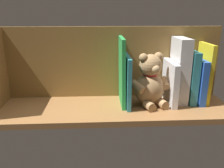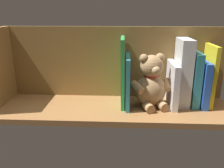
{
  "view_description": "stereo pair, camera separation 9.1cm",
  "coord_description": "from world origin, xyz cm",
  "views": [
    {
      "loc": [
        4.73,
        86.41,
        36.57
      ],
      "look_at": [
        0.0,
        0.0,
        9.1
      ],
      "focal_mm": 37.56,
      "sensor_mm": 36.0,
      "label": 1
    },
    {
      "loc": [
        -4.34,
        86.43,
        36.57
      ],
      "look_at": [
        0.0,
        0.0,
        9.1
      ],
      "focal_mm": 37.56,
      "sensor_mm": 36.0,
      "label": 2
    }
  ],
  "objects": [
    {
      "name": "book_4",
      "position": [
        -6.05,
        -1.98,
        9.92
      ],
      "size": [
        1.49,
        17.56,
        19.84
      ],
      "primitive_type": "cube",
      "color": "teal",
      "rests_on": "ground_plane"
    },
    {
      "name": "book_1",
      "position": [
        -35.36,
        -3.5,
        8.95
      ],
      "size": [
        2.52,
        14.51,
        17.91
      ],
      "primitive_type": "cube",
      "color": "blue",
      "rests_on": "ground_plane"
    },
    {
      "name": "shelf_back_panel",
      "position": [
        0.0,
        -11.91,
        15.06
      ],
      "size": [
        93.28,
        1.5,
        30.11
      ],
      "primitive_type": "cube",
      "color": "olive",
      "rests_on": "ground_plane"
    },
    {
      "name": "teddy_bear",
      "position": [
        -15.14,
        -0.88,
        9.24
      ],
      "size": [
        16.21,
        15.85,
        21.0
      ],
      "rotation": [
        0.0,
        0.0,
        0.31
      ],
      "color": "tan",
      "rests_on": "ground_plane"
    },
    {
      "name": "book_3",
      "position": [
        -23.69,
        -2.57,
        8.58
      ],
      "size": [
        2.26,
        16.38,
        17.17
      ],
      "primitive_type": "cube",
      "color": "silver",
      "rests_on": "ground_plane"
    },
    {
      "name": "book_5",
      "position": [
        -4.08,
        -2.82,
        13.32
      ],
      "size": [
        1.74,
        15.88,
        26.66
      ],
      "primitive_type": "cube",
      "rotation": [
        0.0,
        0.01,
        0.0
      ],
      "color": "green",
      "rests_on": "ground_plane"
    },
    {
      "name": "ground_plane",
      "position": [
        0.0,
        0.0,
        -1.1
      ],
      "size": [
        93.28,
        28.32,
        2.2
      ],
      "primitive_type": "cube",
      "color": "#9E6B3D"
    },
    {
      "name": "dictionary_thick_white",
      "position": [
        -27.72,
        -4.12,
        13.1
      ],
      "size": [
        4.72,
        13.09,
        26.19
      ],
      "primitive_type": "cube",
      "color": "silver",
      "rests_on": "ground_plane"
    },
    {
      "name": "book_0",
      "position": [
        -37.96,
        -4.05,
        11.97
      ],
      "size": [
        1.99,
        13.43,
        23.95
      ],
      "primitive_type": "cube",
      "rotation": [
        0.0,
        -0.02,
        0.0
      ],
      "color": "yellow",
      "rests_on": "ground_plane"
    },
    {
      "name": "book_2",
      "position": [
        -32.09,
        -3.98,
        10.59
      ],
      "size": [
        2.92,
        13.56,
        21.18
      ],
      "primitive_type": "cube",
      "color": "teal",
      "rests_on": "ground_plane"
    }
  ]
}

